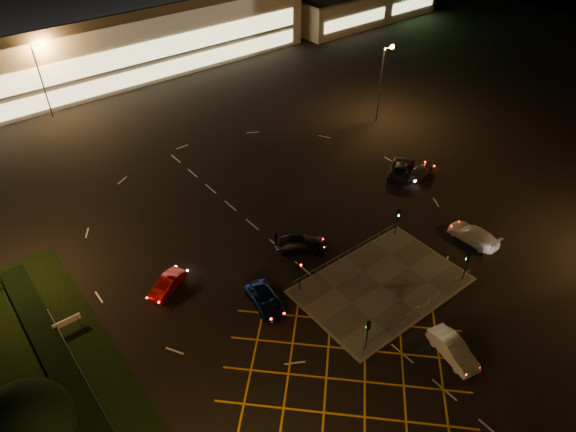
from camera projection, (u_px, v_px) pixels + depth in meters
ground at (349, 283)px, 45.16m from camera, size 180.00×180.00×0.00m
pedestrian_island at (381, 285)px, 44.86m from camera, size 14.00×9.00×0.12m
hedge at (63, 372)px, 37.37m from camera, size 2.00×26.00×1.00m
supermarket at (78, 36)px, 80.28m from camera, size 72.00×26.50×10.50m
retail_unit_a at (330, 8)px, 99.02m from camera, size 18.80×14.80×6.35m
streetlight_ne at (384, 73)px, 65.41m from camera, size 1.78×0.56×10.03m
streetlight_far_left at (42, 70)px, 66.21m from camera, size 1.78×0.56×10.03m
streetlight_far_right at (279, 10)px, 86.92m from camera, size 1.78×0.56×10.03m
signal_sw at (368, 330)px, 38.04m from camera, size 0.28×0.30×3.15m
signal_se at (467, 262)px, 43.88m from camera, size 0.28×0.30×3.15m
signal_nw at (300, 271)px, 42.99m from camera, size 0.28×0.30×3.15m
signal_ne at (397, 216)px, 48.83m from camera, size 0.28×0.30×3.15m
tree_e at (28, 426)px, 29.65m from camera, size 5.40×5.40×7.35m
car_queue_white at (453, 349)px, 38.63m from camera, size 2.48×4.76×1.49m
car_left_blue at (266, 300)px, 42.73m from camera, size 2.77×4.80×1.26m
car_far_dkgrey at (301, 244)px, 48.19m from camera, size 5.31×4.64×1.47m
car_right_silver at (420, 172)px, 58.10m from camera, size 4.04×2.15×1.31m
car_circ_red at (168, 284)px, 44.16m from camera, size 4.08×2.98×1.28m
car_east_grey at (401, 168)px, 58.48m from camera, size 5.97×5.09×1.52m
car_approach_white at (474, 235)px, 49.24m from camera, size 2.20×5.16×1.48m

